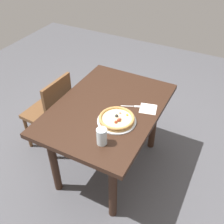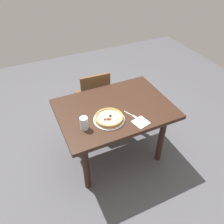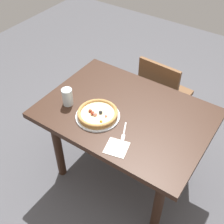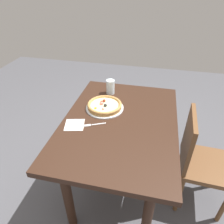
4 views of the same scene
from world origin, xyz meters
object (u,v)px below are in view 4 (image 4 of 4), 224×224
(dining_table, at_px, (120,132))
(fork, at_px, (93,125))
(plate, at_px, (105,108))
(chair_near, at_px, (199,159))
(drinking_glass, at_px, (110,87))
(napkin, at_px, (75,125))
(pizza, at_px, (105,105))

(dining_table, bearing_deg, fork, 118.42)
(dining_table, height_order, plate, plate)
(plate, bearing_deg, chair_near, -99.42)
(dining_table, bearing_deg, chair_near, -89.68)
(drinking_glass, relative_size, napkin, 0.95)
(dining_table, distance_m, fork, 0.24)
(fork, relative_size, drinking_glass, 1.18)
(chair_near, height_order, pizza, chair_near)
(dining_table, xyz_separation_m, pizza, (0.14, 0.16, 0.14))
(pizza, distance_m, napkin, 0.32)
(dining_table, relative_size, drinking_glass, 9.12)
(plate, height_order, drinking_glass, drinking_glass)
(dining_table, xyz_separation_m, napkin, (-0.13, 0.32, 0.11))
(pizza, height_order, drinking_glass, drinking_glass)
(fork, bearing_deg, dining_table, -175.84)
(napkin, bearing_deg, dining_table, -67.69)
(pizza, height_order, fork, pizza)
(fork, xyz_separation_m, napkin, (-0.03, 0.14, -0.00))
(plate, relative_size, pizza, 1.10)
(chair_near, height_order, plate, chair_near)
(dining_table, bearing_deg, drinking_glass, 22.75)
(fork, distance_m, drinking_glass, 0.50)
(chair_near, bearing_deg, pizza, -96.29)
(plate, relative_size, napkin, 2.25)
(chair_near, height_order, drinking_glass, drinking_glass)
(fork, distance_m, napkin, 0.14)
(dining_table, relative_size, chair_near, 1.39)
(fork, bearing_deg, chair_near, 162.86)
(napkin, bearing_deg, plate, -31.45)
(pizza, bearing_deg, chair_near, -99.42)
(chair_near, distance_m, drinking_glass, 0.97)
(pizza, distance_m, fork, 0.24)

